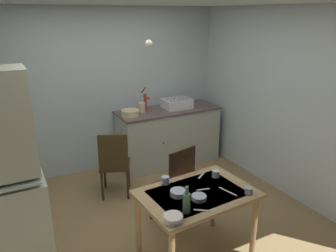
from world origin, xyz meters
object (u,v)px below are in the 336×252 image
object	(u,v)px
hand_pump	(145,101)
teacup_cream	(216,174)
dining_table	(197,202)
chair_by_counter	(115,163)
glass_bottle	(186,202)
mixing_bowl_counter	(130,113)
chair_far_side	(175,184)
sink_basin	(177,103)
serving_bowl_wide	(199,197)

from	to	relation	value
hand_pump	teacup_cream	distance (m)	2.06
dining_table	teacup_cream	distance (m)	0.41
chair_by_counter	glass_bottle	distance (m)	1.80
hand_pump	chair_by_counter	distance (m)	1.20
mixing_bowl_counter	chair_by_counter	world-z (taller)	mixing_bowl_counter
chair_by_counter	teacup_cream	xyz separation A→B (m)	(0.67, -1.34, 0.29)
teacup_cream	glass_bottle	bearing A→B (deg)	-145.69
hand_pump	glass_bottle	world-z (taller)	hand_pump
chair_far_side	teacup_cream	bearing A→B (deg)	-59.94
sink_basin	serving_bowl_wide	bearing A→B (deg)	-114.62
chair_far_side	chair_by_counter	size ratio (longest dim) A/B	1.05
dining_table	glass_bottle	size ratio (longest dim) A/B	4.51
sink_basin	glass_bottle	world-z (taller)	sink_basin
teacup_cream	serving_bowl_wide	bearing A→B (deg)	-143.91
glass_bottle	chair_far_side	bearing A→B (deg)	66.66
mixing_bowl_counter	serving_bowl_wide	xyz separation A→B (m)	(-0.21, -2.23, -0.20)
dining_table	serving_bowl_wide	size ratio (longest dim) A/B	8.04
serving_bowl_wide	dining_table	bearing A→B (deg)	65.37
chair_by_counter	mixing_bowl_counter	bearing A→B (deg)	51.10
sink_basin	hand_pump	xyz separation A→B (m)	(-0.54, 0.05, 0.09)
hand_pump	serving_bowl_wide	world-z (taller)	hand_pump
hand_pump	chair_far_side	bearing A→B (deg)	-102.43
sink_basin	chair_by_counter	size ratio (longest dim) A/B	0.47
dining_table	glass_bottle	bearing A→B (deg)	-137.76
dining_table	chair_by_counter	xyz separation A→B (m)	(-0.32, 1.52, -0.15)
mixing_bowl_counter	glass_bottle	xyz separation A→B (m)	(-0.42, -2.36, -0.12)
mixing_bowl_counter	serving_bowl_wide	bearing A→B (deg)	-95.40
mixing_bowl_counter	teacup_cream	size ratio (longest dim) A/B	3.53
dining_table	serving_bowl_wide	xyz separation A→B (m)	(-0.05, -0.11, 0.12)
serving_bowl_wide	teacup_cream	size ratio (longest dim) A/B	1.86
chair_far_side	serving_bowl_wide	size ratio (longest dim) A/B	6.94
serving_bowl_wide	glass_bottle	world-z (taller)	glass_bottle
hand_pump	chair_by_counter	world-z (taller)	hand_pump
sink_basin	hand_pump	size ratio (longest dim) A/B	1.13
hand_pump	dining_table	xyz separation A→B (m)	(-0.45, -2.21, -0.45)
hand_pump	glass_bottle	size ratio (longest dim) A/B	1.54
dining_table	teacup_cream	world-z (taller)	teacup_cream
chair_far_side	sink_basin	bearing A→B (deg)	60.21
mixing_bowl_counter	dining_table	distance (m)	2.14
dining_table	serving_bowl_wide	distance (m)	0.17
serving_bowl_wide	glass_bottle	distance (m)	0.26
mixing_bowl_counter	chair_by_counter	size ratio (longest dim) A/B	0.29
chair_far_side	glass_bottle	xyz separation A→B (m)	(-0.37, -0.85, 0.33)
chair_by_counter	chair_far_side	bearing A→B (deg)	-65.19
chair_by_counter	teacup_cream	size ratio (longest dim) A/B	12.34
chair_by_counter	glass_bottle	world-z (taller)	glass_bottle
teacup_cream	glass_bottle	world-z (taller)	glass_bottle
sink_basin	hand_pump	distance (m)	0.55
mixing_bowl_counter	teacup_cream	world-z (taller)	mixing_bowl_counter
chair_far_side	chair_by_counter	xyz separation A→B (m)	(-0.42, 0.91, -0.02)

